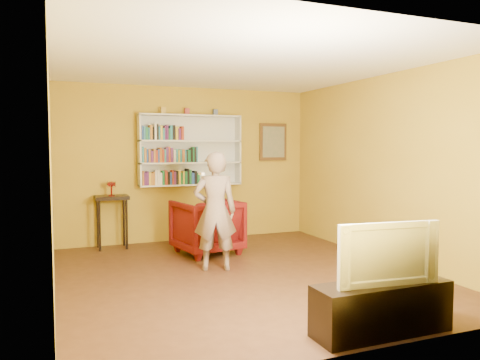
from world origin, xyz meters
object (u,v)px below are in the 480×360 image
Objects in this scene: console_table at (112,205)px; tv_cabinet at (382,308)px; bookshelf at (190,150)px; television at (383,252)px; person at (215,211)px; armchair at (207,226)px; ruby_lustre at (111,185)px.

console_table is 4.87m from tv_cabinet.
bookshelf is 4.76m from television.
console_table is at bearing -43.77° from person.
television is at bearing 87.00° from armchair.
bookshelf reaches higher than television.
armchair is 0.58× the size of person.
person reaches higher than console_table.
armchair is at bearing -91.77° from bookshelf.
person is 2.69m from television.
television is (0.47, -3.59, 0.31)m from armchair.
bookshelf is 1.59m from armchair.
armchair is at bearing 103.30° from television.
bookshelf is at bearing 6.69° from ruby_lustre.
console_table is (-1.36, -0.16, -0.88)m from bookshelf.
television is (0.00, 0.00, 0.50)m from tv_cabinet.
ruby_lustre is 4.91m from tv_cabinet.
tv_cabinet is at bearing -68.26° from console_table.
tv_cabinet is at bearing 87.00° from armchair.
person is (1.13, -1.89, -0.24)m from ruby_lustre.
person is at bearing -59.20° from console_table.
person is at bearing 104.33° from tv_cabinet.
bookshelf reaches higher than person.
console_table is 0.32m from ruby_lustre.
console_table is 2.21m from person.
armchair is 3.62m from tv_cabinet.
bookshelf reaches higher than tv_cabinet.
person reaches higher than tv_cabinet.
tv_cabinet is at bearing 0.00° from television.
ruby_lustre is (-1.36, -0.16, -0.56)m from bookshelf.
console_table is at bearing -63.43° from ruby_lustre.
bookshelf is 1.48m from ruby_lustre.
ruby_lustre is (-0.00, 0.00, 0.32)m from console_table.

